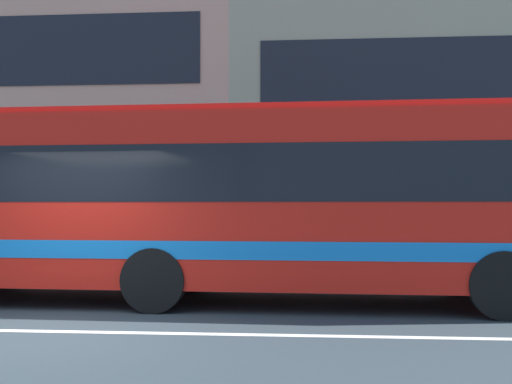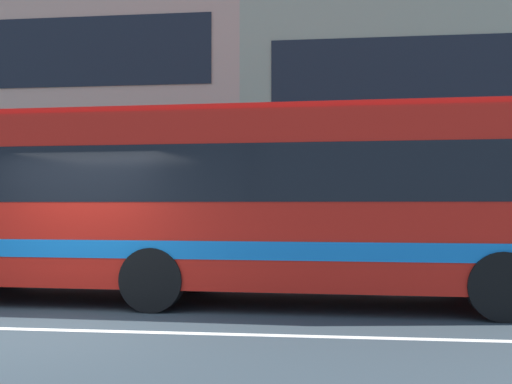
{
  "view_description": "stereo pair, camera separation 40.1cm",
  "coord_description": "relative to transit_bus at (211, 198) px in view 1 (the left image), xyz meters",
  "views": [
    {
      "loc": [
        3.51,
        -7.82,
        1.66
      ],
      "look_at": [
        2.69,
        2.54,
        1.88
      ],
      "focal_mm": 43.06,
      "sensor_mm": 36.0,
      "label": 1
    },
    {
      "loc": [
        3.91,
        -7.78,
        1.66
      ],
      "look_at": [
        2.69,
        2.54,
        1.88
      ],
      "focal_mm": 43.06,
      "sensor_mm": 36.0,
      "label": 2
    }
  ],
  "objects": [
    {
      "name": "ground_plane",
      "position": [
        -1.91,
        -2.66,
        -1.78
      ],
      "size": [
        160.0,
        160.0,
        0.0
      ],
      "primitive_type": "plane",
      "color": "#2D383D"
    },
    {
      "name": "lane_centre_line",
      "position": [
        -1.91,
        -2.66,
        -1.78
      ],
      "size": [
        60.0,
        0.16,
        0.01
      ],
      "primitive_type": "cube",
      "color": "silver",
      "rests_on": "ground_plane"
    },
    {
      "name": "transit_bus",
      "position": [
        0.0,
        0.0,
        0.0
      ],
      "size": [
        11.1,
        2.99,
        3.24
      ],
      "color": "red",
      "rests_on": "ground_plane"
    }
  ]
}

